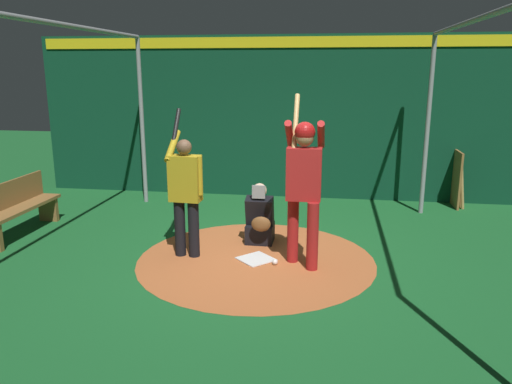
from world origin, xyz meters
TOP-DOWN VIEW (x-y plane):
  - ground_plane at (0.00, 0.00)m, footprint 25.91×25.91m
  - dirt_circle at (0.00, 0.00)m, footprint 3.21×3.21m
  - home_plate at (0.00, 0.00)m, footprint 0.59×0.59m
  - batter at (0.08, 0.62)m, footprint 0.68×0.49m
  - catcher at (-0.68, -0.05)m, footprint 0.58×0.40m
  - visitor at (-0.02, -0.97)m, footprint 0.55×0.50m
  - back_wall at (-3.62, 0.00)m, footprint 0.23×9.91m
  - cage_frame at (0.00, 0.00)m, footprint 5.51×5.26m
  - bat_rack at (-3.37, 3.31)m, footprint 0.82×0.18m
  - bench at (-0.51, -3.82)m, footprint 1.72×0.36m
  - baseball_0 at (0.15, 0.28)m, footprint 0.07×0.07m

SIDE VIEW (x-z plane):
  - ground_plane at x=0.00m, z-range 0.00..0.00m
  - dirt_circle at x=0.00m, z-range 0.00..0.01m
  - home_plate at x=0.00m, z-range 0.01..0.02m
  - baseball_0 at x=0.15m, z-range 0.01..0.08m
  - catcher at x=-0.68m, z-range -0.10..0.81m
  - bench at x=-0.51m, z-range 0.02..0.87m
  - bat_rack at x=-3.37m, z-range -0.04..1.02m
  - visitor at x=-0.02m, z-range -0.06..1.94m
  - batter at x=0.08m, z-range 0.06..2.27m
  - back_wall at x=-3.62m, z-range 0.01..3.18m
  - cage_frame at x=0.00m, z-range 0.60..3.73m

